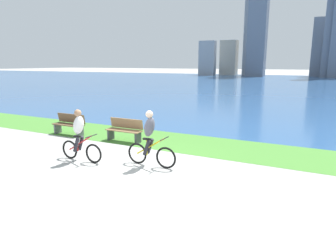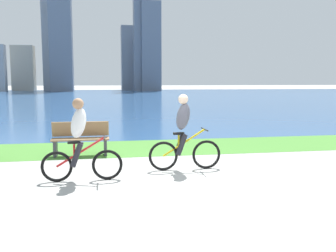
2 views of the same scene
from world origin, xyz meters
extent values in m
plane|color=#9E9E99|center=(0.00, 0.00, 0.00)|extent=(300.00, 300.00, 0.00)
cube|color=#478433|center=(0.00, 3.35, 0.00)|extent=(120.00, 2.74, 0.01)
cube|color=#2D568C|center=(0.00, 40.31, 0.00)|extent=(300.00, 71.17, 0.00)
torus|color=black|center=(0.97, 0.43, 0.33)|extent=(0.66, 0.06, 0.66)
torus|color=black|center=(-0.02, 0.43, 0.33)|extent=(0.66, 0.06, 0.66)
cylinder|color=gold|center=(0.45, 0.43, 0.62)|extent=(0.96, 0.04, 0.62)
cylinder|color=gold|center=(0.33, 0.43, 0.57)|extent=(0.04, 0.04, 0.48)
cube|color=black|center=(0.33, 0.43, 0.83)|extent=(0.24, 0.10, 0.05)
cylinder|color=black|center=(0.92, 0.43, 0.91)|extent=(0.03, 0.52, 0.03)
ellipsoid|color=#595966|center=(0.43, 0.43, 1.21)|extent=(0.40, 0.36, 0.65)
sphere|color=beige|center=(0.43, 0.43, 1.59)|extent=(0.22, 0.22, 0.22)
cylinder|color=#26262D|center=(0.38, 0.53, 0.59)|extent=(0.27, 0.11, 0.49)
cylinder|color=#26262D|center=(0.38, 0.33, 0.59)|extent=(0.27, 0.11, 0.49)
torus|color=black|center=(-1.26, -0.14, 0.31)|extent=(0.62, 0.06, 0.62)
torus|color=black|center=(-2.24, -0.14, 0.31)|extent=(0.62, 0.06, 0.62)
cylinder|color=red|center=(-1.77, -0.14, 0.59)|extent=(0.96, 0.04, 0.60)
cylinder|color=red|center=(-1.90, -0.14, 0.54)|extent=(0.04, 0.04, 0.46)
cube|color=black|center=(-1.90, -0.14, 0.79)|extent=(0.24, 0.10, 0.05)
cylinder|color=black|center=(-1.31, -0.14, 0.87)|extent=(0.03, 0.52, 0.03)
ellipsoid|color=white|center=(-1.80, -0.14, 1.17)|extent=(0.40, 0.36, 0.65)
sphere|color=#A57A59|center=(-1.80, -0.14, 1.55)|extent=(0.22, 0.22, 0.22)
cylinder|color=#26262D|center=(-1.85, -0.04, 0.55)|extent=(0.27, 0.11, 0.49)
cylinder|color=#26262D|center=(-1.85, -0.24, 0.55)|extent=(0.27, 0.11, 0.49)
cube|color=olive|center=(-1.92, 2.45, 0.45)|extent=(1.50, 0.45, 0.04)
cube|color=olive|center=(-1.92, 2.65, 0.70)|extent=(1.50, 0.11, 0.40)
cube|color=#38383D|center=(-1.27, 2.45, 0.23)|extent=(0.08, 0.37, 0.45)
cube|color=#38383D|center=(-2.57, 2.45, 0.23)|extent=(0.08, 0.37, 0.45)
cube|color=#ADA899|center=(-16.37, 70.57, 4.38)|extent=(4.16, 3.15, 8.76)
cube|color=#8C939E|center=(-10.39, 70.94, 13.28)|extent=(4.20, 4.37, 26.55)
cube|color=slate|center=(-8.55, 65.42, 13.24)|extent=(4.02, 3.55, 26.48)
cube|color=slate|center=(4.83, 71.51, 6.55)|extent=(4.05, 3.66, 13.10)
cube|color=slate|center=(6.49, 66.57, 13.97)|extent=(2.94, 3.12, 27.94)
cube|color=slate|center=(8.24, 66.42, 8.52)|extent=(3.76, 4.15, 17.03)
camera|label=1|loc=(4.76, -7.01, 3.06)|focal=31.74mm
camera|label=2|loc=(-1.34, -7.65, 2.00)|focal=40.08mm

